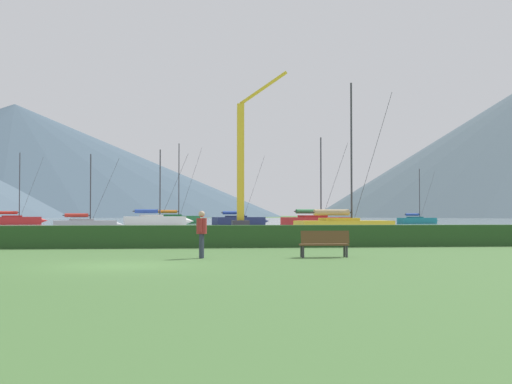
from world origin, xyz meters
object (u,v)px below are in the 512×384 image
at_px(sailboat_slip_3, 317,221).
at_px(dock_crane, 242,172).
at_px(sailboat_slip_5, 86,224).
at_px(sailboat_slip_6, 417,220).
at_px(person_seated_viewer, 202,230).
at_px(sailboat_slip_1, 345,226).
at_px(sailboat_slip_0, 156,220).
at_px(sailboat_slip_11, 16,220).
at_px(sailboat_slip_12, 239,220).
at_px(park_bench_near_path, 324,242).
at_px(sailboat_slip_2, 175,219).

xyz_separation_m(sailboat_slip_3, dock_crane, (-7.78, 5.93, 5.78)).
distance_m(sailboat_slip_5, sailboat_slip_6, 58.67).
relative_size(sailboat_slip_6, person_seated_viewer, 5.28).
bearing_deg(sailboat_slip_1, sailboat_slip_0, 100.75).
xyz_separation_m(sailboat_slip_11, person_seated_viewer, (24.67, -79.25, 0.28)).
bearing_deg(sailboat_slip_12, dock_crane, -110.46).
bearing_deg(park_bench_near_path, sailboat_slip_3, 78.07).
distance_m(sailboat_slip_3, sailboat_slip_5, 25.00).
bearing_deg(sailboat_slip_6, sailboat_slip_3, -139.18).
height_order(sailboat_slip_1, sailboat_slip_3, sailboat_slip_1).
relative_size(sailboat_slip_1, person_seated_viewer, 6.62).
bearing_deg(sailboat_slip_2, sailboat_slip_11, -170.80).
xyz_separation_m(sailboat_slip_5, sailboat_slip_12, (17.30, 26.27, 0.13)).
xyz_separation_m(sailboat_slip_2, park_bench_near_path, (5.76, -86.38, -0.24)).
xyz_separation_m(sailboat_slip_5, dock_crane, (16.38, 12.37, 5.94)).
height_order(sailboat_slip_5, sailboat_slip_12, sailboat_slip_12).
relative_size(sailboat_slip_11, dock_crane, 0.57).
bearing_deg(person_seated_viewer, sailboat_slip_1, 77.37).
relative_size(park_bench_near_path, person_seated_viewer, 1.05).
distance_m(sailboat_slip_12, park_bench_near_path, 70.06).
distance_m(sailboat_slip_5, park_bench_near_path, 45.95).
xyz_separation_m(sailboat_slip_2, sailboat_slip_11, (-23.26, -7.06, -0.09)).
distance_m(sailboat_slip_2, sailboat_slip_3, 39.49).
xyz_separation_m(sailboat_slip_12, dock_crane, (-0.92, -13.89, 5.82)).
distance_m(sailboat_slip_6, sailboat_slip_12, 30.61).
bearing_deg(person_seated_viewer, sailboat_slip_0, 105.84).
bearing_deg(sailboat_slip_3, person_seated_viewer, -125.17).
height_order(sailboat_slip_6, park_bench_near_path, sailboat_slip_6).
xyz_separation_m(sailboat_slip_0, park_bench_near_path, (8.16, -65.12, -0.21)).
xyz_separation_m(sailboat_slip_3, park_bench_near_path, (-10.02, -50.17, -0.18)).
bearing_deg(sailboat_slip_11, park_bench_near_path, -91.39).
bearing_deg(sailboat_slip_5, sailboat_slip_0, 60.90).
bearing_deg(sailboat_slip_11, dock_crane, -58.09).
height_order(sailboat_slip_2, person_seated_viewer, sailboat_slip_2).
xyz_separation_m(park_bench_near_path, dock_crane, (2.24, 56.10, 5.96)).
bearing_deg(sailboat_slip_0, sailboat_slip_1, -79.47).
relative_size(sailboat_slip_0, sailboat_slip_3, 0.99).
bearing_deg(sailboat_slip_6, dock_crane, -154.03).
relative_size(sailboat_slip_12, park_bench_near_path, 5.88).
bearing_deg(sailboat_slip_6, sailboat_slip_2, 157.75).
distance_m(sailboat_slip_0, sailboat_slip_3, 23.54).
bearing_deg(sailboat_slip_5, park_bench_near_path, -85.57).
distance_m(sailboat_slip_6, person_seated_viewer, 87.64).
distance_m(sailboat_slip_0, dock_crane, 14.93).
relative_size(sailboat_slip_5, park_bench_near_path, 4.25).
height_order(sailboat_slip_6, person_seated_viewer, sailboat_slip_6).
xyz_separation_m(sailboat_slip_5, sailboat_slip_11, (-14.88, 35.59, 0.14)).
bearing_deg(sailboat_slip_1, sailboat_slip_6, 56.85).
relative_size(sailboat_slip_6, park_bench_near_path, 5.01).
bearing_deg(sailboat_slip_12, sailboat_slip_1, -102.47).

